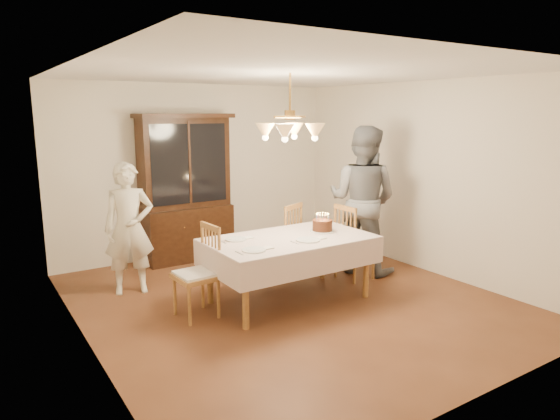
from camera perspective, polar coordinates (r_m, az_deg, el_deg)
ground at (r=5.99m, az=1.06°, el=-10.22°), size 5.00×5.00×0.00m
room_shell at (r=5.61m, az=1.12°, el=5.00°), size 5.00×5.00×5.00m
dining_table at (r=5.78m, az=1.09°, el=-3.89°), size 1.90×1.10×0.76m
china_hutch at (r=7.51m, az=-10.71°, el=2.20°), size 1.38×0.54×2.16m
chair_far_side at (r=6.70m, az=0.25°, el=-3.89°), size 0.57×0.56×1.00m
chair_left_end at (r=5.46m, az=-9.52°, el=-7.46°), size 0.44×0.46×1.00m
chair_right_end at (r=6.68m, az=8.47°, el=-4.07°), size 0.44×0.46×1.00m
elderly_woman at (r=6.28m, az=-16.85°, el=-2.04°), size 0.66×0.52×1.60m
adult_in_grey at (r=6.89m, az=9.38°, el=1.15°), size 1.12×1.21×2.01m
birthday_cake at (r=6.05m, az=4.86°, el=-1.83°), size 0.30×0.30×0.23m
place_setting_near_left at (r=5.23m, az=-2.89°, el=-4.57°), size 0.40×0.26×0.02m
place_setting_near_right at (r=5.64m, az=3.31°, el=-3.42°), size 0.42×0.27×0.02m
place_setting_far_left at (r=5.68m, az=-4.97°, el=-3.34°), size 0.39×0.24×0.02m
chandelier at (r=5.58m, az=1.13°, el=9.04°), size 0.62×0.62×0.73m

